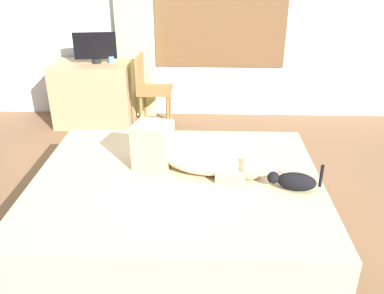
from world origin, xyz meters
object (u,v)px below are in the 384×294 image
at_px(person_lying, 190,157).
at_px(cup, 111,59).
at_px(tv_monitor, 95,47).
at_px(chair_by_desk, 149,86).
at_px(desk, 94,94).
at_px(cat, 294,181).
at_px(bed, 178,205).

relative_size(person_lying, cup, 12.09).
height_order(person_lying, tv_monitor, tv_monitor).
bearing_deg(person_lying, chair_by_desk, 106.24).
bearing_deg(chair_by_desk, desk, 170.16).
bearing_deg(chair_by_desk, tv_monitor, 169.07).
height_order(desk, cup, cup).
distance_m(cat, desk, 2.95).
xyz_separation_m(cat, chair_by_desk, (-1.25, 2.11, -0.01)).
relative_size(bed, cat, 5.96).
relative_size(cat, chair_by_desk, 0.41).
relative_size(tv_monitor, cup, 6.17).
bearing_deg(bed, person_lying, 52.32).
xyz_separation_m(bed, desk, (-1.13, 2.10, 0.15)).
relative_size(person_lying, desk, 1.04).
xyz_separation_m(person_lying, chair_by_desk, (-0.54, 1.87, -0.06)).
height_order(cat, tv_monitor, tv_monitor).
height_order(bed, chair_by_desk, chair_by_desk).
relative_size(cup, chair_by_desk, 0.09).
xyz_separation_m(desk, chair_by_desk, (0.68, -0.12, 0.14)).
distance_m(bed, chair_by_desk, 2.05).
xyz_separation_m(person_lying, tv_monitor, (-1.15, 1.99, 0.35)).
height_order(cat, cup, cup).
bearing_deg(cup, chair_by_desk, -18.50).
distance_m(person_lying, chair_by_desk, 1.95).
bearing_deg(cat, person_lying, 161.01).
bearing_deg(cup, tv_monitor, -169.42).
distance_m(cat, tv_monitor, 2.93).
distance_m(person_lying, tv_monitor, 2.32).
relative_size(bed, cup, 27.07).
bearing_deg(chair_by_desk, cup, 161.50).
bearing_deg(desk, chair_by_desk, -9.84).
distance_m(bed, cup, 2.38).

